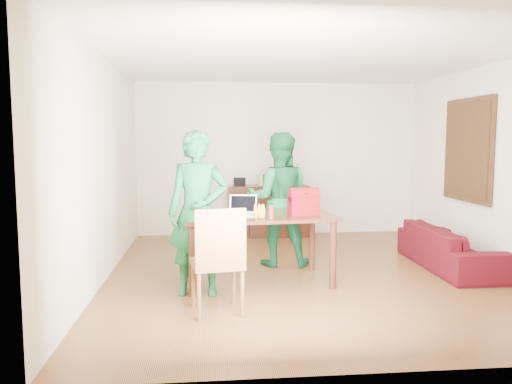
{
  "coord_description": "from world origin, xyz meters",
  "views": [
    {
      "loc": [
        -1.25,
        -6.13,
        1.7
      ],
      "look_at": [
        -0.67,
        -0.14,
        1.07
      ],
      "focal_mm": 35.0,
      "sensor_mm": 36.0,
      "label": 1
    }
  ],
  "objects": [
    {
      "name": "room",
      "position": [
        0.01,
        0.13,
        1.31
      ],
      "size": [
        5.2,
        5.7,
        2.9
      ],
      "color": "#412210",
      "rests_on": "ground"
    },
    {
      "name": "table",
      "position": [
        -0.67,
        -0.34,
        0.72
      ],
      "size": [
        1.83,
        1.13,
        0.82
      ],
      "rotation": [
        0.0,
        0.0,
        0.08
      ],
      "color": "black",
      "rests_on": "ground"
    },
    {
      "name": "chair",
      "position": [
        -1.17,
        -1.36,
        0.31
      ],
      "size": [
        0.55,
        0.53,
        1.06
      ],
      "rotation": [
        0.0,
        0.0,
        0.16
      ],
      "color": "brown",
      "rests_on": "ground"
    },
    {
      "name": "person_near",
      "position": [
        -1.36,
        -0.72,
        0.91
      ],
      "size": [
        0.69,
        0.48,
        1.81
      ],
      "primitive_type": "imported",
      "rotation": [
        0.0,
        0.0,
        -0.08
      ],
      "color": "#145A2D",
      "rests_on": "ground"
    },
    {
      "name": "person_far",
      "position": [
        -0.3,
        0.49,
        0.9
      ],
      "size": [
        0.96,
        0.79,
        1.8
      ],
      "primitive_type": "imported",
      "rotation": [
        0.0,
        0.0,
        3.01
      ],
      "color": "#145A2E",
      "rests_on": "ground"
    },
    {
      "name": "laptop",
      "position": [
        -0.86,
        -0.4,
        0.87
      ],
      "size": [
        0.36,
        0.29,
        0.23
      ],
      "rotation": [
        0.0,
        0.0,
        -0.19
      ],
      "color": "white",
      "rests_on": "table"
    },
    {
      "name": "bananas",
      "position": [
        -0.68,
        -0.65,
        0.85
      ],
      "size": [
        0.19,
        0.14,
        0.06
      ],
      "primitive_type": null,
      "rotation": [
        0.0,
        0.0,
        0.23
      ],
      "color": "gold",
      "rests_on": "table"
    },
    {
      "name": "bottle",
      "position": [
        -0.55,
        -0.65,
        0.91
      ],
      "size": [
        0.07,
        0.07,
        0.17
      ],
      "primitive_type": "cylinder",
      "rotation": [
        0.0,
        0.0,
        -0.24
      ],
      "color": "#602A16",
      "rests_on": "table"
    },
    {
      "name": "red_bag",
      "position": [
        -0.14,
        -0.43,
        0.95
      ],
      "size": [
        0.36,
        0.24,
        0.25
      ],
      "primitive_type": "cube",
      "rotation": [
        0.0,
        0.0,
        0.13
      ],
      "color": "maroon",
      "rests_on": "table"
    },
    {
      "name": "sofa",
      "position": [
        1.95,
        0.1,
        0.28
      ],
      "size": [
        0.77,
        1.9,
        0.55
      ],
      "primitive_type": "imported",
      "rotation": [
        0.0,
        0.0,
        1.56
      ],
      "color": "#3C0807",
      "rests_on": "ground"
    }
  ]
}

